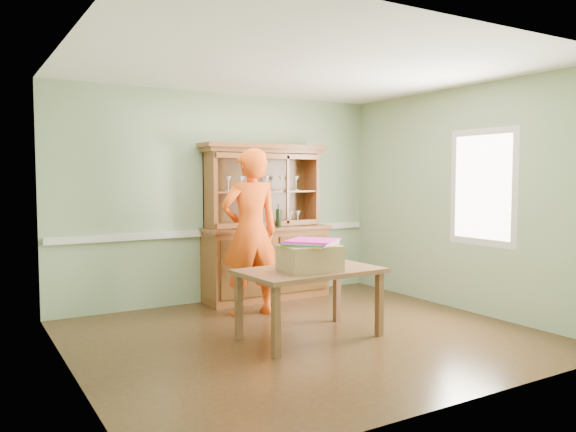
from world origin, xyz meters
TOP-DOWN VIEW (x-y plane):
  - floor at (0.00, 0.00)m, footprint 4.50×4.50m
  - ceiling at (0.00, 0.00)m, footprint 4.50×4.50m
  - wall_back at (0.00, 2.00)m, footprint 4.50×0.00m
  - wall_left at (-2.25, 0.00)m, footprint 0.00×4.00m
  - wall_right at (2.25, 0.00)m, footprint 0.00×4.00m
  - wall_front at (0.00, -2.00)m, footprint 4.50×0.00m
  - chair_rail at (0.00, 1.98)m, footprint 4.41×0.05m
  - framed_map at (-2.23, 0.30)m, footprint 0.03×0.60m
  - window_panel at (2.23, -0.30)m, footprint 0.03×0.96m
  - china_hutch at (0.49, 1.77)m, footprint 1.74×0.57m
  - dining_table at (0.00, -0.06)m, footprint 1.44×0.90m
  - cardboard_box at (-0.06, -0.16)m, footprint 0.57×0.47m
  - kite_stack at (-0.04, -0.15)m, footprint 0.63×0.63m
  - person at (-0.07, 1.09)m, footprint 0.75×0.53m

SIDE VIEW (x-z plane):
  - floor at x=0.00m, z-range 0.00..0.00m
  - dining_table at x=0.00m, z-range 0.27..0.97m
  - china_hutch at x=0.49m, z-range -0.30..1.74m
  - cardboard_box at x=-0.06m, z-range 0.70..0.95m
  - chair_rail at x=0.00m, z-range 0.86..0.94m
  - person at x=-0.07m, z-range 0.00..1.95m
  - kite_stack at x=-0.04m, z-range 0.95..1.01m
  - wall_back at x=0.00m, z-range -0.90..3.60m
  - wall_left at x=-2.25m, z-range -0.65..3.35m
  - wall_right at x=2.25m, z-range -0.65..3.35m
  - wall_front at x=0.00m, z-range -0.90..3.60m
  - window_panel at x=2.23m, z-range 0.82..2.18m
  - framed_map at x=-2.23m, z-range 1.32..1.78m
  - ceiling at x=0.00m, z-range 2.70..2.70m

